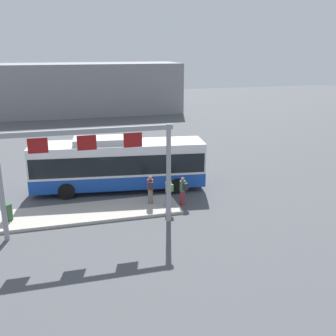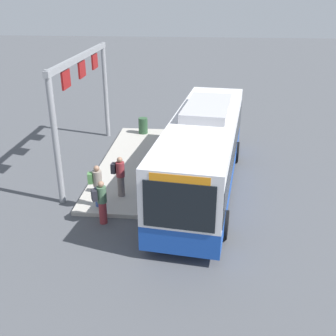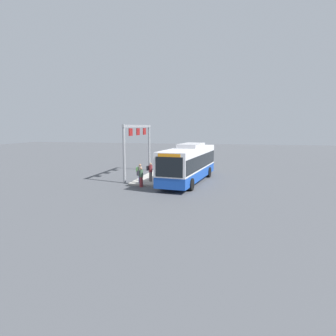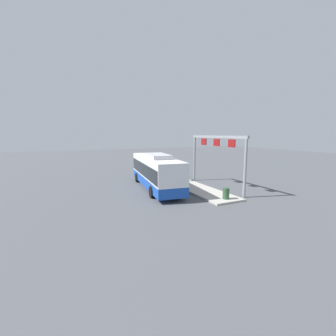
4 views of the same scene
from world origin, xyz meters
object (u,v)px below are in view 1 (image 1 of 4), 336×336
Objects in this scene: bus_main at (118,163)px; trash_bin at (7,212)px; person_boarding at (169,192)px; person_waiting_mid at (183,190)px; person_waiting_near at (150,189)px.

trash_bin is at bearing -144.39° from bus_main.
person_boarding is 1.05m from person_waiting_mid.
bus_main is at bearing 17.52° from person_boarding.
person_boarding is at bearing -3.06° from trash_bin.
bus_main is 7.36m from trash_bin.
person_waiting_near reaches higher than trash_bin.
person_waiting_near is at bearing 40.75° from person_boarding.
person_boarding is at bearing -53.61° from bus_main.
person_waiting_near is at bearing -60.90° from bus_main.
person_waiting_near is 1.88m from person_waiting_mid.
bus_main is 4.85m from person_waiting_mid.
person_waiting_near is (1.32, -3.25, -0.76)m from bus_main.
trash_bin is (-9.55, 0.07, -0.28)m from person_waiting_mid.
trash_bin is at bearing 98.57° from person_waiting_near.
person_waiting_mid is (3.17, -3.55, -0.92)m from bus_main.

